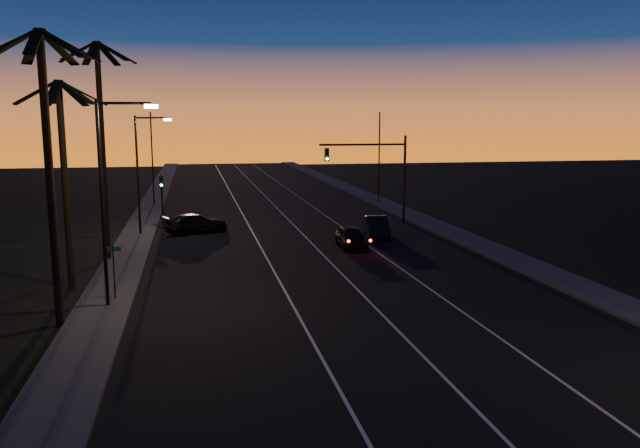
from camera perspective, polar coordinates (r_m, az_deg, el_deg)
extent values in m
cube|color=black|center=(39.17, -0.75, -2.56)|extent=(20.00, 170.00, 0.01)
cube|color=#3C3C39|center=(38.71, -17.28, -3.02)|extent=(2.40, 170.00, 0.16)
cube|color=#3C3C39|center=(42.65, 14.21, -1.76)|extent=(2.40, 170.00, 0.16)
cube|color=silver|center=(38.74, -5.12, -2.71)|extent=(0.12, 160.00, 0.01)
cube|color=silver|center=(39.27, -0.03, -2.51)|extent=(0.12, 160.00, 0.01)
cube|color=silver|center=(40.10, 4.88, -2.30)|extent=(0.12, 160.00, 0.01)
cylinder|color=black|center=(26.33, -23.45, 3.48)|extent=(0.32, 0.32, 11.50)
cube|color=black|center=(26.45, -21.84, 14.88)|extent=(2.18, 0.92, 1.18)
cube|color=black|center=(27.24, -22.83, 14.64)|extent=(1.25, 2.12, 1.18)
cube|color=black|center=(27.40, -24.79, 14.48)|extent=(1.34, 2.09, 1.18)
cube|color=black|center=(26.82, -26.34, 14.50)|extent=(2.18, 0.82, 1.18)
cube|color=black|center=(25.91, -26.35, 14.72)|extent=(1.90, 1.69, 1.18)
cube|color=black|center=(25.35, -24.68, 14.97)|extent=(0.45, 2.16, 1.18)
cube|color=black|center=(25.60, -22.62, 15.04)|extent=(1.95, 1.61, 1.18)
cylinder|color=black|center=(32.38, -22.26, 3.18)|extent=(0.32, 0.32, 10.00)
cube|color=black|center=(32.34, -20.85, 11.14)|extent=(2.18, 0.92, 1.18)
cube|color=black|center=(33.13, -21.68, 11.03)|extent=(1.25, 2.12, 1.18)
cube|color=black|center=(33.28, -23.27, 10.93)|extent=(1.34, 2.09, 1.18)
cube|color=black|center=(32.67, -24.50, 10.89)|extent=(2.18, 0.82, 1.18)
cube|color=black|center=(31.76, -24.46, 10.96)|extent=(1.90, 1.69, 1.18)
cube|color=black|center=(31.21, -23.08, 11.09)|extent=(0.45, 2.16, 1.18)
cube|color=black|center=(31.48, -21.45, 11.17)|extent=(1.95, 1.61, 1.18)
cylinder|color=black|center=(38.04, -19.24, 6.06)|extent=(0.32, 0.32, 12.50)
cube|color=black|center=(38.33, -18.09, 14.66)|extent=(2.18, 0.92, 1.18)
cube|color=black|center=(39.09, -18.86, 14.51)|extent=(1.25, 2.12, 1.18)
cube|color=black|center=(39.18, -20.24, 14.43)|extent=(1.34, 2.09, 1.18)
cube|color=black|center=(38.55, -21.25, 14.46)|extent=(2.18, 0.82, 1.18)
cube|color=black|center=(37.63, -21.12, 14.61)|extent=(1.90, 1.69, 1.18)
cube|color=black|center=(37.14, -19.90, 14.76)|extent=(0.45, 2.16, 1.18)
cube|color=black|center=(37.45, -18.53, 14.78)|extent=(1.95, 1.61, 1.18)
cylinder|color=black|center=(28.15, -19.28, 1.50)|extent=(0.16, 0.16, 9.00)
cylinder|color=black|center=(27.80, -17.49, 10.49)|extent=(2.20, 0.12, 0.12)
cube|color=#FFC166|center=(27.71, -15.18, 10.33)|extent=(0.55, 0.26, 0.16)
cylinder|color=black|center=(45.98, -16.32, 4.19)|extent=(0.16, 0.16, 8.50)
cylinder|color=black|center=(45.74, -15.17, 9.36)|extent=(2.20, 0.12, 0.12)
cube|color=#FFC166|center=(45.69, -13.77, 9.25)|extent=(0.55, 0.26, 0.16)
cylinder|color=black|center=(29.68, -18.31, -4.36)|extent=(0.06, 0.06, 2.60)
cube|color=#0D522B|center=(29.44, -18.43, -2.18)|extent=(0.70, 0.03, 0.20)
cylinder|color=black|center=(50.69, 7.73, 4.07)|extent=(0.20, 0.20, 7.00)
cylinder|color=black|center=(49.47, 3.94, 7.26)|extent=(7.00, 0.16, 0.16)
cube|color=black|center=(48.81, 0.63, 6.37)|extent=(0.32, 0.28, 1.00)
sphere|color=black|center=(48.63, 0.67, 6.74)|extent=(0.20, 0.20, 0.20)
sphere|color=black|center=(48.65, 0.67, 6.36)|extent=(0.20, 0.20, 0.20)
sphere|color=#14FF59|center=(48.67, 0.67, 5.98)|extent=(0.20, 0.20, 0.20)
cylinder|color=black|center=(48.09, -14.23, 1.91)|extent=(0.14, 0.14, 4.20)
cube|color=black|center=(47.92, -14.31, 3.81)|extent=(0.28, 0.25, 0.90)
sphere|color=black|center=(47.74, -14.33, 4.12)|extent=(0.18, 0.18, 0.18)
sphere|color=black|center=(47.77, -14.32, 3.79)|extent=(0.18, 0.18, 0.18)
sphere|color=#14FF59|center=(47.80, -14.30, 3.46)|extent=(0.18, 0.18, 0.18)
cylinder|color=black|center=(62.88, -15.08, 5.76)|extent=(0.14, 0.14, 9.00)
cylinder|color=black|center=(62.46, 5.43, 6.02)|extent=(0.14, 0.14, 9.00)
imported|color=black|center=(40.35, 2.88, -1.22)|extent=(1.77, 4.07, 1.37)
sphere|color=#FF0F05|center=(37.88, 2.63, -1.59)|extent=(0.18, 0.18, 0.18)
sphere|color=#FF0F05|center=(38.18, 4.64, -1.52)|extent=(0.18, 0.18, 0.18)
imported|color=black|center=(44.30, 5.14, -0.24)|extent=(2.23, 4.58, 1.44)
imported|color=black|center=(46.66, -11.27, 0.06)|extent=(5.16, 3.44, 1.39)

